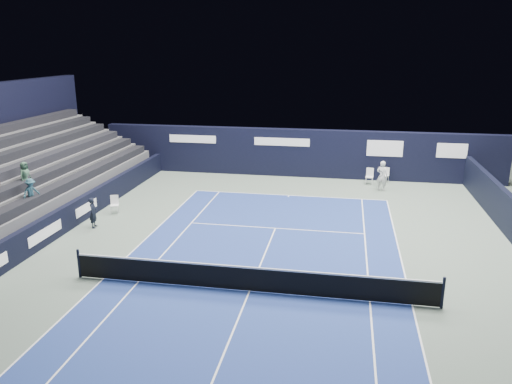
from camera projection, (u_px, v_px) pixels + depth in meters
ground at (259, 268)px, 19.30m from camera, size 48.00×48.00×0.00m
court_surface at (249, 291)px, 17.41m from camera, size 10.97×23.77×0.01m
folding_chair_back_a at (370, 173)px, 30.89m from camera, size 0.50×0.53×1.01m
folding_chair_back_b at (385, 174)px, 31.25m from camera, size 0.55×0.54×0.96m
line_judge_chair at (114, 203)px, 25.52m from camera, size 0.51×0.50×0.92m
line_judge at (93, 213)px, 23.41m from camera, size 0.43×0.58×1.45m
court_markings at (249, 291)px, 17.41m from camera, size 11.03×23.83×0.00m
tennis_net at (249, 278)px, 17.27m from camera, size 12.90×0.10×1.10m
back_sponsor_wall at (298, 153)px, 32.56m from camera, size 26.00×0.63×3.10m
side_barrier_left at (83, 208)px, 24.51m from camera, size 0.33×22.00×1.20m
spectator_stand at (23, 173)px, 25.73m from camera, size 6.00×18.00×6.40m
tennis_player at (382, 176)px, 29.39m from camera, size 0.77×0.94×1.80m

